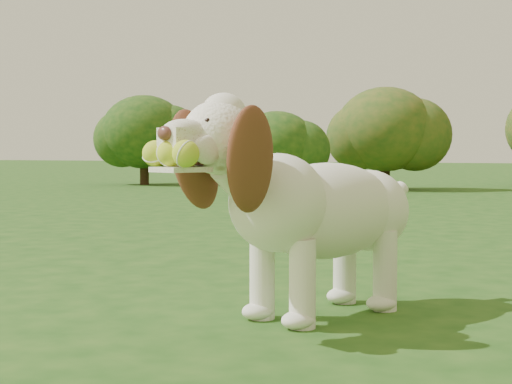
% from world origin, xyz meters
% --- Properties ---
extents(ground, '(80.00, 80.00, 0.00)m').
position_xyz_m(ground, '(0.00, 0.00, 0.00)').
color(ground, '#1B4614').
rests_on(ground, ground).
extents(dog, '(0.77, 1.25, 0.84)m').
position_xyz_m(dog, '(-0.02, -0.28, 0.45)').
color(dog, white).
rests_on(dog, ground).
extents(shrub_a, '(1.18, 1.18, 1.23)m').
position_xyz_m(shrub_a, '(-3.51, 7.45, 0.72)').
color(shrub_a, '#382314').
rests_on(shrub_a, ground).
extents(shrub_b, '(1.64, 1.64, 1.70)m').
position_xyz_m(shrub_b, '(-2.49, 9.57, 1.00)').
color(shrub_b, '#382314').
rests_on(shrub_b, ground).
extents(shrub_e, '(1.64, 1.64, 1.70)m').
position_xyz_m(shrub_e, '(-7.18, 9.56, 1.00)').
color(shrub_e, '#382314').
rests_on(shrub_e, ground).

